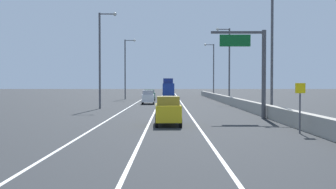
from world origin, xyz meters
TOP-DOWN VIEW (x-y plane):
  - ground_plane at (0.00, 64.00)m, footprint 320.00×320.00m
  - lane_stripe_left at (-5.50, 55.00)m, footprint 0.16×130.00m
  - lane_stripe_center at (-2.00, 55.00)m, footprint 0.16×130.00m
  - lane_stripe_right at (1.50, 55.00)m, footprint 0.16×130.00m
  - jersey_barrier_right at (8.14, 40.00)m, footprint 0.60×120.00m
  - overhead_sign_gantry at (6.80, 30.22)m, footprint 4.68×0.36m
  - speed_advisory_sign at (7.24, 19.71)m, footprint 0.60×0.11m
  - lamp_post_right_second at (8.69, 33.00)m, footprint 2.14×0.44m
  - lamp_post_right_third at (8.46, 57.57)m, footprint 2.14×0.44m
  - lamp_post_right_fourth at (8.81, 82.13)m, footprint 2.14×0.44m
  - lamp_post_left_mid at (-8.42, 43.91)m, footprint 2.14×0.44m
  - lamp_post_left_far at (-8.51, 73.39)m, footprint 2.14×0.44m
  - car_yellow_0 at (-0.60, 24.56)m, footprint 1.94×4.18m
  - car_green_1 at (-3.76, 65.61)m, footprint 1.86×4.73m
  - car_white_2 at (-3.48, 55.11)m, footprint 1.95×4.35m
  - box_truck at (-0.55, 83.70)m, footprint 2.57×8.70m

SIDE VIEW (x-z plane):
  - ground_plane at x=0.00m, z-range 0.00..0.00m
  - lane_stripe_left at x=-5.50m, z-range 0.00..0.00m
  - lane_stripe_center at x=-2.00m, z-range 0.00..0.00m
  - lane_stripe_right at x=1.50m, z-range 0.00..0.00m
  - jersey_barrier_right at x=8.14m, z-range 0.00..1.10m
  - car_green_1 at x=-3.76m, z-range 0.00..1.95m
  - car_white_2 at x=-3.48m, z-range -0.01..1.98m
  - car_yellow_0 at x=-0.60m, z-range -0.01..2.06m
  - speed_advisory_sign at x=7.24m, z-range 0.26..3.26m
  - box_truck at x=-0.55m, z-range -0.18..3.93m
  - overhead_sign_gantry at x=6.80m, z-range 0.98..8.48m
  - lamp_post_right_second at x=8.69m, z-range 0.77..12.15m
  - lamp_post_right_third at x=8.46m, z-range 0.77..12.15m
  - lamp_post_right_fourth at x=8.81m, z-range 0.77..12.15m
  - lamp_post_left_mid at x=-8.42m, z-range 0.77..12.15m
  - lamp_post_left_far at x=-8.51m, z-range 0.77..12.15m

